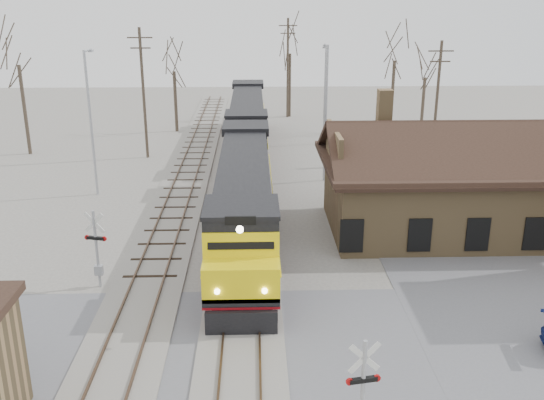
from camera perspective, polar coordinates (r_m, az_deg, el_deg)
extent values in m
plane|color=#A09B91|center=(24.28, -2.90, -13.51)|extent=(140.00, 140.00, 0.00)
cube|color=slate|center=(24.28, -2.90, -13.48)|extent=(60.00, 9.00, 0.03)
cube|color=#A09B91|center=(37.80, -2.50, -1.21)|extent=(3.40, 90.00, 0.12)
cube|color=#473323|center=(37.78, -3.59, -1.06)|extent=(0.08, 90.00, 0.14)
cube|color=#473323|center=(37.76, -1.41, -1.04)|extent=(0.08, 90.00, 0.14)
cube|color=#A09B91|center=(38.14, -9.27, -1.26)|extent=(3.40, 90.00, 0.12)
cube|color=#473323|center=(38.20, -10.35, -1.11)|extent=(0.08, 90.00, 0.14)
cube|color=#473323|center=(38.01, -8.21, -1.10)|extent=(0.08, 90.00, 0.14)
cube|color=olive|center=(36.17, 16.77, 0.31)|extent=(14.00, 8.00, 4.00)
cube|color=black|center=(35.60, 17.09, 3.51)|extent=(15.20, 9.20, 0.30)
cube|color=black|center=(33.26, 18.47, 4.12)|extent=(15.00, 4.71, 2.66)
cube|color=black|center=(37.49, 16.15, 5.92)|extent=(15.00, 4.71, 2.66)
cube|color=olive|center=(35.37, 10.53, 8.42)|extent=(0.80, 0.80, 2.20)
cube|color=black|center=(27.87, -2.76, -7.66)|extent=(2.58, 4.13, 1.03)
cube|color=black|center=(40.34, -2.46, 0.86)|extent=(2.58, 4.13, 1.03)
cube|color=black|center=(33.72, -2.60, -1.31)|extent=(3.10, 20.67, 0.36)
cube|color=maroon|center=(33.80, -2.60, -1.67)|extent=(3.12, 20.67, 0.12)
cube|color=black|center=(34.44, -2.61, 1.93)|extent=(2.69, 14.98, 2.89)
cube|color=black|center=(26.01, -2.87, -3.78)|extent=(3.10, 2.89, 2.89)
cube|color=yellow|center=(24.77, -2.91, -7.21)|extent=(3.10, 1.86, 1.45)
cube|color=black|center=(24.59, -2.90, -11.51)|extent=(2.89, 0.25, 1.03)
cylinder|color=#FFF2CC|center=(22.92, -3.05, -2.79)|extent=(0.29, 0.10, 0.29)
cube|color=black|center=(47.76, -2.36, 3.71)|extent=(2.58, 4.13, 1.03)
cube|color=black|center=(60.83, -2.25, 7.00)|extent=(2.58, 4.13, 1.03)
cube|color=black|center=(54.09, -2.31, 6.40)|extent=(3.10, 20.67, 0.36)
cube|color=maroon|center=(54.14, -2.31, 6.17)|extent=(3.12, 20.67, 0.12)
cube|color=black|center=(55.04, -2.32, 8.32)|extent=(2.69, 14.98, 2.89)
cube|color=black|center=(46.28, -2.41, 6.32)|extent=(3.10, 2.89, 2.89)
cube|color=black|center=(44.77, -2.42, 4.73)|extent=(3.10, 1.86, 1.45)
cube|color=black|center=(44.18, -2.41, 2.46)|extent=(2.89, 0.25, 1.03)
cylinder|color=#A5A8AD|center=(18.75, 8.50, -17.79)|extent=(0.13, 0.13, 3.71)
cube|color=silver|center=(18.01, 8.71, -14.46)|extent=(0.96, 0.21, 0.97)
cube|color=silver|center=(18.01, 8.71, -14.46)|extent=(0.96, 0.21, 0.97)
cube|color=black|center=(18.42, 8.59, -16.40)|extent=(0.85, 0.30, 0.14)
cylinder|color=#B20C0C|center=(18.30, 7.31, -16.60)|extent=(0.23, 0.12, 0.22)
cylinder|color=#B20C0C|center=(18.56, 9.85, -16.19)|extent=(0.23, 0.12, 0.22)
cylinder|color=#A5A8AD|center=(28.97, -16.17, -4.50)|extent=(0.13, 0.13, 3.77)
cube|color=silver|center=(28.49, -16.41, -2.05)|extent=(0.97, 0.27, 0.99)
cube|color=silver|center=(28.49, -16.41, -2.05)|extent=(0.97, 0.27, 0.99)
cube|color=black|center=(28.76, -16.27, -3.46)|extent=(0.86, 0.35, 0.14)
cylinder|color=#B20C0C|center=(28.56, -15.52, -3.54)|extent=(0.24, 0.13, 0.23)
cylinder|color=#B20C0C|center=(28.95, -17.02, -3.38)|extent=(0.24, 0.13, 0.23)
cube|color=#A5A8AD|center=(29.38, -15.99, -6.36)|extent=(0.38, 0.28, 0.47)
cylinder|color=#A5A8AD|center=(41.90, -16.67, 6.77)|extent=(0.18, 0.18, 9.63)
cylinder|color=#A5A8AD|center=(42.11, -16.97, 13.31)|extent=(0.12, 1.80, 0.12)
cube|color=#A5A8AD|center=(42.89, -16.69, 13.29)|extent=(0.25, 0.50, 0.12)
cylinder|color=#A5A8AD|center=(43.55, 5.08, 7.97)|extent=(0.18, 0.18, 9.72)
cylinder|color=#A5A8AD|center=(43.82, 5.13, 14.32)|extent=(0.12, 1.80, 0.12)
cube|color=#A5A8AD|center=(44.62, 5.00, 14.27)|extent=(0.25, 0.50, 0.12)
cylinder|color=#A5A8AD|center=(55.14, 5.00, 9.69)|extent=(0.18, 0.18, 8.66)
cylinder|color=#A5A8AD|center=(55.52, 5.01, 14.15)|extent=(0.12, 1.80, 0.12)
cube|color=#A5A8AD|center=(56.32, 4.92, 14.11)|extent=(0.25, 0.50, 0.12)
cylinder|color=#382D23|center=(50.99, -11.99, 9.69)|extent=(0.24, 0.24, 10.55)
cube|color=#382D23|center=(50.51, -12.34, 14.71)|extent=(2.00, 0.10, 0.10)
cube|color=#382D23|center=(50.57, -12.28, 13.81)|extent=(1.60, 0.10, 0.10)
cylinder|color=#382D23|center=(67.51, 1.49, 12.26)|extent=(0.24, 0.24, 10.64)
cube|color=#382D23|center=(67.15, 1.52, 16.09)|extent=(2.00, 0.10, 0.10)
cube|color=#382D23|center=(67.19, 1.51, 15.41)|extent=(1.60, 0.10, 0.10)
cylinder|color=#382D23|center=(50.75, 15.23, 8.87)|extent=(0.24, 0.24, 9.60)
cube|color=#382D23|center=(50.26, 15.63, 13.36)|extent=(2.00, 0.10, 0.10)
cube|color=#382D23|center=(50.34, 15.55, 12.45)|extent=(1.60, 0.10, 0.10)
cylinder|color=#382D23|center=(55.41, -22.25, 7.82)|extent=(0.32, 0.32, 7.50)
cylinder|color=#382D23|center=(61.18, -9.06, 9.12)|extent=(0.32, 0.32, 5.91)
cylinder|color=#382D23|center=(68.13, 1.66, 10.73)|extent=(0.32, 0.32, 6.88)
cylinder|color=#382D23|center=(62.11, 11.25, 9.59)|extent=(0.32, 0.32, 6.86)
cylinder|color=#382D23|center=(62.18, 14.01, 8.68)|extent=(0.32, 0.32, 5.33)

